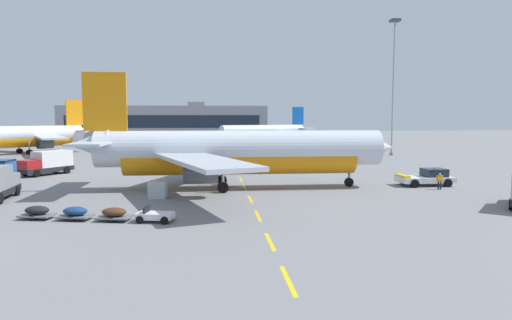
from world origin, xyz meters
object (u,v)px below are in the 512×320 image
(pushback_tug, at_px, (427,177))
(ground_crew_worker, at_px, (440,180))
(baggage_train, at_px, (95,213))
(uld_cargo_container, at_px, (158,189))
(airliner_far_center, at_px, (17,136))
(apron_light_mast_far, at_px, (394,72))
(fuel_service_truck, at_px, (48,162))
(airliner_mid_left, at_px, (265,132))
(airliner_foreground, at_px, (235,152))

(pushback_tug, relative_size, ground_crew_worker, 3.53)
(baggage_train, distance_m, uld_cargo_container, 9.73)
(airliner_far_center, xyz_separation_m, ground_crew_worker, (64.28, -52.62, -2.78))
(baggage_train, bearing_deg, uld_cargo_container, 69.10)
(pushback_tug, height_order, apron_light_mast_far, apron_light_mast_far)
(fuel_service_truck, relative_size, ground_crew_worker, 4.13)
(airliner_mid_left, bearing_deg, fuel_service_truck, -118.20)
(pushback_tug, distance_m, ground_crew_worker, 2.86)
(pushback_tug, distance_m, apron_light_mast_far, 44.58)
(airliner_foreground, distance_m, uld_cargo_container, 9.69)
(ground_crew_worker, distance_m, apron_light_mast_far, 47.13)
(ground_crew_worker, height_order, apron_light_mast_far, apron_light_mast_far)
(airliner_mid_left, bearing_deg, pushback_tug, -84.17)
(airliner_mid_left, height_order, apron_light_mast_far, apron_light_mast_far)
(fuel_service_truck, relative_size, uld_cargo_container, 4.25)
(uld_cargo_container, relative_size, apron_light_mast_far, 0.06)
(fuel_service_truck, distance_m, baggage_train, 31.28)
(airliner_foreground, bearing_deg, ground_crew_worker, -7.70)
(fuel_service_truck, relative_size, baggage_train, 0.61)
(airliner_mid_left, height_order, ground_crew_worker, airliner_mid_left)
(baggage_train, bearing_deg, airliner_foreground, 51.90)
(uld_cargo_container, xyz_separation_m, apron_light_mast_far, (41.33, 44.90, 15.83))
(pushback_tug, height_order, ground_crew_worker, pushback_tug)
(pushback_tug, height_order, airliner_far_center, airliner_far_center)
(airliner_far_center, bearing_deg, apron_light_mast_far, -7.36)
(fuel_service_truck, xyz_separation_m, baggage_train, (13.26, -28.32, -1.11))
(baggage_train, xyz_separation_m, ground_crew_worker, (32.51, 11.26, 0.45))
(airliner_foreground, relative_size, airliner_mid_left, 1.15)
(airliner_far_center, distance_m, apron_light_mast_far, 78.27)
(airliner_foreground, relative_size, uld_cargo_container, 20.69)
(airliner_far_center, relative_size, uld_cargo_container, 16.83)
(airliner_mid_left, xyz_separation_m, baggage_train, (-23.98, -97.75, -3.02))
(airliner_mid_left, bearing_deg, apron_light_mast_far, -64.56)
(pushback_tug, height_order, baggage_train, pushback_tug)
(airliner_foreground, xyz_separation_m, fuel_service_truck, (-24.35, 14.16, -2.30))
(airliner_far_center, distance_m, uld_cargo_container, 65.22)
(airliner_foreground, xyz_separation_m, airliner_mid_left, (12.88, 83.59, -0.39))
(fuel_service_truck, height_order, uld_cargo_container, fuel_service_truck)
(pushback_tug, height_order, uld_cargo_container, pushback_tug)
(pushback_tug, distance_m, baggage_train, 35.45)
(airliner_mid_left, height_order, baggage_train, airliner_mid_left)
(apron_light_mast_far, bearing_deg, uld_cargo_container, -132.63)
(pushback_tug, bearing_deg, fuel_service_truck, 162.77)
(airliner_far_center, relative_size, fuel_service_truck, 3.96)
(airliner_foreground, bearing_deg, airliner_mid_left, 81.24)
(airliner_foreground, height_order, pushback_tug, airliner_foreground)
(airliner_foreground, relative_size, ground_crew_worker, 20.09)
(fuel_service_truck, height_order, baggage_train, fuel_service_truck)
(airliner_far_center, bearing_deg, pushback_tug, -37.74)
(airliner_foreground, height_order, fuel_service_truck, airliner_foreground)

